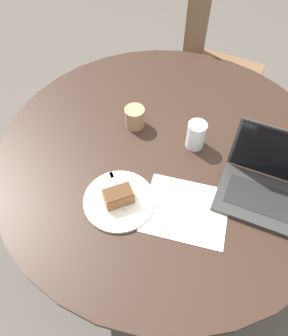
% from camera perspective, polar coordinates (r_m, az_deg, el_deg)
% --- Properties ---
extents(ground_plane, '(12.00, 12.00, 0.00)m').
position_cam_1_polar(ground_plane, '(1.91, 2.68, -10.83)').
color(ground_plane, '#4C4742').
extents(dining_table, '(1.34, 1.34, 0.72)m').
position_cam_1_polar(dining_table, '(1.37, 3.66, 0.45)').
color(dining_table, black).
rests_on(dining_table, ground_plane).
extents(chair, '(0.59, 0.59, 0.99)m').
position_cam_1_polar(chair, '(2.11, 11.74, 17.26)').
color(chair, brown).
rests_on(chair, ground_plane).
extents(paper_document, '(0.37, 0.35, 0.00)m').
position_cam_1_polar(paper_document, '(1.15, 7.27, -7.26)').
color(paper_document, white).
rests_on(paper_document, dining_table).
extents(plate, '(0.25, 0.25, 0.01)m').
position_cam_1_polar(plate, '(1.15, -4.37, -5.67)').
color(plate, silver).
rests_on(plate, dining_table).
extents(cake_slice, '(0.11, 0.07, 0.06)m').
position_cam_1_polar(cake_slice, '(1.12, -4.50, -4.92)').
color(cake_slice, brown).
rests_on(cake_slice, plate).
extents(fork, '(0.03, 0.17, 0.00)m').
position_cam_1_polar(fork, '(1.18, -4.95, -3.25)').
color(fork, silver).
rests_on(fork, plate).
extents(coffee_glass, '(0.08, 0.08, 0.09)m').
position_cam_1_polar(coffee_glass, '(1.35, -1.62, 8.82)').
color(coffee_glass, '#997556').
rests_on(coffee_glass, dining_table).
extents(water_glass, '(0.07, 0.07, 0.11)m').
position_cam_1_polar(water_glass, '(1.28, 9.01, 5.76)').
color(water_glass, silver).
rests_on(water_glass, dining_table).
extents(laptop, '(0.41, 0.39, 0.25)m').
position_cam_1_polar(laptop, '(1.21, 21.40, -3.39)').
color(laptop, '#2D2D2D').
rests_on(laptop, dining_table).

